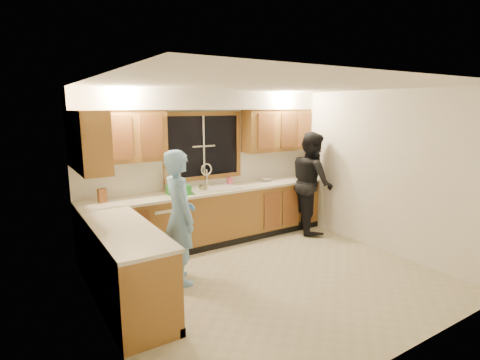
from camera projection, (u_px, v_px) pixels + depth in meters
name	position (u px, v px, depth m)	size (l,w,h in m)	color
floor	(270.00, 278.00, 4.98)	(4.20, 4.20, 0.00)	#BCB391
ceiling	(273.00, 85.00, 4.50)	(4.20, 4.20, 0.00)	white
wall_back	(204.00, 167.00, 6.32)	(4.20, 4.20, 0.00)	white
wall_left	(99.00, 210.00, 3.64)	(3.80, 3.80, 0.00)	white
wall_right	(379.00, 171.00, 5.85)	(3.80, 3.80, 0.00)	white
base_cabinets_back	(213.00, 217.00, 6.22)	(4.20, 0.60, 0.88)	olive
base_cabinets_left	(125.00, 268.00, 4.24)	(0.60, 1.90, 0.88)	olive
countertop_back	(213.00, 190.00, 6.12)	(4.20, 0.63, 0.04)	silver
countertop_left	(124.00, 229.00, 4.16)	(0.63, 1.90, 0.04)	silver
upper_cabinets_left	(119.00, 137.00, 5.32)	(1.35, 0.33, 0.75)	olive
upper_cabinets_right	(277.00, 130.00, 6.82)	(1.35, 0.33, 0.75)	olive
upper_cabinets_return	(90.00, 142.00, 4.54)	(0.33, 0.90, 0.75)	olive
soffit	(207.00, 100.00, 5.96)	(4.20, 0.35, 0.30)	white
window_frame	(204.00, 146.00, 6.24)	(1.44, 0.03, 1.14)	black
sink	(212.00, 192.00, 6.15)	(0.86, 0.52, 0.57)	white
dishwasher	(165.00, 228.00, 5.77)	(0.60, 0.56, 0.82)	white
stove	(141.00, 288.00, 3.77)	(0.58, 0.75, 0.90)	white
man	(180.00, 217.00, 4.75)	(0.63, 0.41, 1.73)	#77AEE0
woman	(312.00, 182.00, 6.74)	(0.88, 0.69, 1.82)	black
knife_block	(102.00, 195.00, 5.25)	(0.11, 0.09, 0.20)	brown
cutting_board	(173.00, 179.00, 5.97)	(0.28, 0.02, 0.37)	tan
dish_crate	(178.00, 190.00, 5.73)	(0.31, 0.29, 0.15)	green
soap_bottle	(230.00, 180.00, 6.44)	(0.08, 0.08, 0.18)	#D55174
bowl	(266.00, 180.00, 6.79)	(0.21, 0.21, 0.05)	silver
can_left	(201.00, 189.00, 5.86)	(0.07, 0.07, 0.12)	beige
can_right	(206.00, 189.00, 5.87)	(0.07, 0.07, 0.12)	beige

